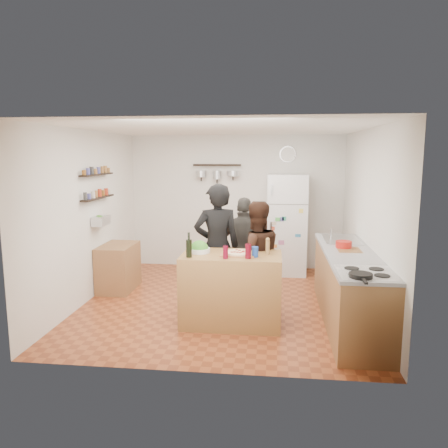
# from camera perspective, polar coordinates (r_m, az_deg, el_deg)

# --- Properties ---
(room_shell) EXTENTS (4.20, 4.20, 4.20)m
(room_shell) POSITION_cam_1_polar(r_m,az_deg,el_deg) (6.60, 0.29, 1.25)
(room_shell) COLOR brown
(room_shell) RESTS_ON ground
(prep_island) EXTENTS (1.25, 0.72, 0.91)m
(prep_island) POSITION_cam_1_polar(r_m,az_deg,el_deg) (5.62, 0.98, -8.49)
(prep_island) COLOR olive
(prep_island) RESTS_ON floor
(pizza_board) EXTENTS (0.42, 0.34, 0.02)m
(pizza_board) POSITION_cam_1_polar(r_m,az_deg,el_deg) (5.47, 1.81, -3.93)
(pizza_board) COLOR #976136
(pizza_board) RESTS_ON prep_island
(pizza) EXTENTS (0.34, 0.34, 0.02)m
(pizza) POSITION_cam_1_polar(r_m,az_deg,el_deg) (5.46, 1.81, -3.73)
(pizza) COLOR beige
(pizza) RESTS_ON pizza_board
(salad_bowl) EXTENTS (0.28, 0.28, 0.06)m
(salad_bowl) POSITION_cam_1_polar(r_m,az_deg,el_deg) (5.59, -3.25, -3.45)
(salad_bowl) COLOR silver
(salad_bowl) RESTS_ON prep_island
(wine_bottle) EXTENTS (0.07, 0.07, 0.22)m
(wine_bottle) POSITION_cam_1_polar(r_m,az_deg,el_deg) (5.33, -4.60, -3.20)
(wine_bottle) COLOR black
(wine_bottle) RESTS_ON prep_island
(wine_glass_near) EXTENTS (0.06, 0.06, 0.15)m
(wine_glass_near) POSITION_cam_1_polar(r_m,az_deg,el_deg) (5.25, 0.20, -3.71)
(wine_glass_near) COLOR #550718
(wine_glass_near) RESTS_ON prep_island
(wine_glass_far) EXTENTS (0.07, 0.07, 0.18)m
(wine_glass_far) POSITION_cam_1_polar(r_m,az_deg,el_deg) (5.26, 3.17, -3.57)
(wine_glass_far) COLOR #510613
(wine_glass_far) RESTS_ON prep_island
(pepper_mill) EXTENTS (0.05, 0.05, 0.17)m
(pepper_mill) POSITION_cam_1_polar(r_m,az_deg,el_deg) (5.50, 5.72, -3.10)
(pepper_mill) COLOR olive
(pepper_mill) RESTS_ON prep_island
(salt_canister) EXTENTS (0.08, 0.08, 0.13)m
(salt_canister) POSITION_cam_1_polar(r_m,az_deg,el_deg) (5.34, 4.08, -3.65)
(salt_canister) COLOR navy
(salt_canister) RESTS_ON prep_island
(person_left) EXTENTS (0.74, 0.59, 1.76)m
(person_left) POSITION_cam_1_polar(r_m,az_deg,el_deg) (6.08, -0.92, -2.97)
(person_left) COLOR black
(person_left) RESTS_ON floor
(person_center) EXTENTS (0.90, 0.79, 1.54)m
(person_center) POSITION_cam_1_polar(r_m,az_deg,el_deg) (5.92, 4.14, -4.43)
(person_center) COLOR black
(person_center) RESTS_ON floor
(person_back) EXTENTS (0.90, 0.39, 1.52)m
(person_back) POSITION_cam_1_polar(r_m,az_deg,el_deg) (6.60, 2.73, -3.08)
(person_back) COLOR #2D2B28
(person_back) RESTS_ON floor
(counter_run) EXTENTS (0.63, 2.63, 0.90)m
(counter_run) POSITION_cam_1_polar(r_m,az_deg,el_deg) (5.90, 16.05, -8.04)
(counter_run) COLOR #9E7042
(counter_run) RESTS_ON floor
(stove_top) EXTENTS (0.60, 0.62, 0.02)m
(stove_top) POSITION_cam_1_polar(r_m,az_deg,el_deg) (4.87, 18.10, -6.12)
(stove_top) COLOR white
(stove_top) RESTS_ON counter_run
(skillet) EXTENTS (0.24, 0.24, 0.05)m
(skillet) POSITION_cam_1_polar(r_m,az_deg,el_deg) (4.65, 17.42, -6.41)
(skillet) COLOR black
(skillet) RESTS_ON stove_top
(sink) EXTENTS (0.50, 0.80, 0.03)m
(sink) POSITION_cam_1_polar(r_m,az_deg,el_deg) (6.60, 15.04, -2.01)
(sink) COLOR silver
(sink) RESTS_ON counter_run
(cutting_board) EXTENTS (0.30, 0.40, 0.02)m
(cutting_board) POSITION_cam_1_polar(r_m,az_deg,el_deg) (5.93, 16.00, -3.33)
(cutting_board) COLOR olive
(cutting_board) RESTS_ON counter_run
(red_bowl) EXTENTS (0.21, 0.21, 0.09)m
(red_bowl) POSITION_cam_1_polar(r_m,az_deg,el_deg) (6.03, 15.36, -2.58)
(red_bowl) COLOR #B21B14
(red_bowl) RESTS_ON counter_run
(fridge) EXTENTS (0.70, 0.68, 1.80)m
(fridge) POSITION_cam_1_polar(r_m,az_deg,el_deg) (7.96, 8.18, -0.03)
(fridge) COLOR white
(fridge) RESTS_ON floor
(wall_clock) EXTENTS (0.30, 0.03, 0.30)m
(wall_clock) POSITION_cam_1_polar(r_m,az_deg,el_deg) (8.19, 8.32, 9.00)
(wall_clock) COLOR silver
(wall_clock) RESTS_ON back_wall
(spice_shelf_lower) EXTENTS (0.12, 1.00, 0.02)m
(spice_shelf_lower) POSITION_cam_1_polar(r_m,az_deg,el_deg) (6.87, -16.13, 3.31)
(spice_shelf_lower) COLOR black
(spice_shelf_lower) RESTS_ON left_wall
(spice_shelf_upper) EXTENTS (0.12, 1.00, 0.02)m
(spice_shelf_upper) POSITION_cam_1_polar(r_m,az_deg,el_deg) (6.85, -16.26, 6.22)
(spice_shelf_upper) COLOR black
(spice_shelf_upper) RESTS_ON left_wall
(produce_basket) EXTENTS (0.18, 0.35, 0.14)m
(produce_basket) POSITION_cam_1_polar(r_m,az_deg,el_deg) (6.90, -15.77, 0.42)
(produce_basket) COLOR silver
(produce_basket) RESTS_ON left_wall
(side_table) EXTENTS (0.50, 0.80, 0.73)m
(side_table) POSITION_cam_1_polar(r_m,az_deg,el_deg) (7.21, -13.63, -5.50)
(side_table) COLOR #9C6941
(side_table) RESTS_ON floor
(pot_rack) EXTENTS (0.90, 0.04, 0.04)m
(pot_rack) POSITION_cam_1_polar(r_m,az_deg,el_deg) (8.18, -0.92, 7.70)
(pot_rack) COLOR black
(pot_rack) RESTS_ON back_wall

